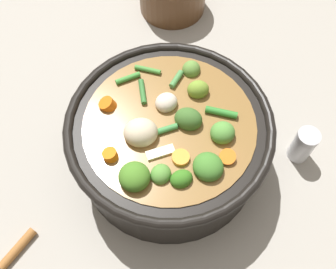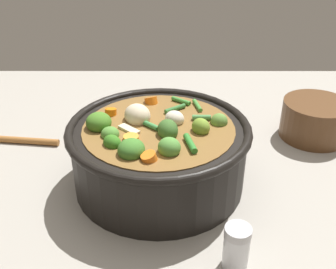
{
  "view_description": "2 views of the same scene",
  "coord_description": "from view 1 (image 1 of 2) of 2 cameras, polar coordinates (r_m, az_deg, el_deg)",
  "views": [
    {
      "loc": [
        0.25,
        0.13,
        0.59
      ],
      "look_at": [
        0.01,
        0.01,
        0.11
      ],
      "focal_mm": 40.56,
      "sensor_mm": 36.0,
      "label": 1
    },
    {
      "loc": [
        -0.02,
        0.6,
        0.45
      ],
      "look_at": [
        -0.02,
        0.01,
        0.1
      ],
      "focal_mm": 43.38,
      "sensor_mm": 36.0,
      "label": 2
    }
  ],
  "objects": [
    {
      "name": "cooking_pot",
      "position": [
        0.6,
        0.21,
        -0.82
      ],
      "size": [
        0.31,
        0.31,
        0.14
      ],
      "color": "black",
      "rests_on": "ground_plane"
    },
    {
      "name": "salt_shaker",
      "position": [
        0.67,
        19.65,
        -1.49
      ],
      "size": [
        0.04,
        0.04,
        0.07
      ],
      "color": "silver",
      "rests_on": "ground_plane"
    },
    {
      "name": "ground_plane",
      "position": [
        0.66,
        0.18,
        -3.41
      ],
      "size": [
        1.1,
        1.1,
        0.0
      ],
      "primitive_type": "plane",
      "color": "#9E998E"
    }
  ]
}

